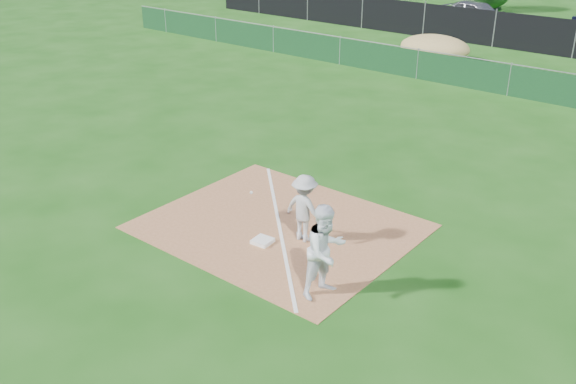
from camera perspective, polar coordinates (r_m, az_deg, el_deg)
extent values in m
plane|color=#164A0F|center=(22.42, 14.16, 5.47)|extent=(90.00, 90.00, 0.00)
cube|color=#9B633E|center=(15.33, -0.78, -3.08)|extent=(6.00, 5.00, 0.02)
cube|color=white|center=(15.32, -0.78, -3.03)|extent=(5.01, 5.01, 0.01)
cube|color=#0E3619|center=(26.70, 19.07, 9.34)|extent=(44.00, 0.05, 1.20)
ellipsoid|color=#A58B4F|center=(31.74, 12.91, 12.40)|extent=(3.38, 2.60, 1.17)
cube|color=black|center=(34.10, 24.17, 12.27)|extent=(46.00, 0.04, 1.80)
cube|color=white|center=(14.62, -2.28, -4.37)|extent=(0.46, 0.46, 0.09)
imported|color=silver|center=(14.39, 1.49, -1.45)|extent=(1.05, 0.62, 1.59)
sphere|color=white|center=(15.56, -3.28, -0.05)|extent=(0.08, 0.08, 0.08)
imported|color=white|center=(12.44, 3.36, -5.26)|extent=(0.93, 1.08, 1.94)
imported|color=#B5B8BD|center=(40.39, 16.42, 14.94)|extent=(4.78, 2.68, 1.54)
cylinder|color=#382316|center=(46.94, 17.53, 15.77)|extent=(0.24, 0.24, 1.01)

